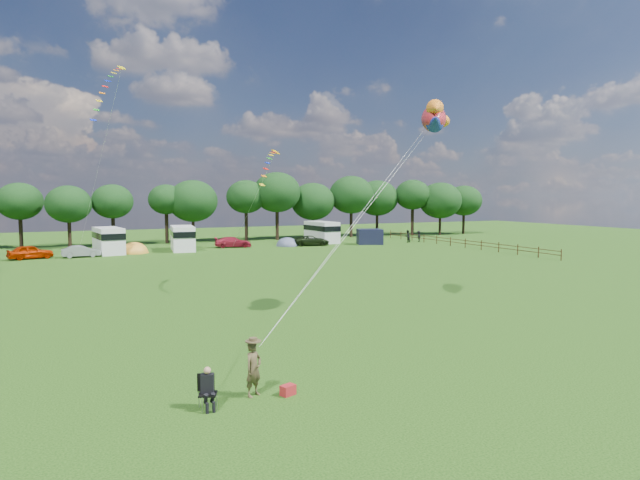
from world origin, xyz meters
name	(u,v)px	position (x,y,z in m)	size (l,w,h in m)	color
ground_plane	(389,335)	(0.00, 0.00, 0.00)	(180.00, 180.00, 0.00)	black
tree_line	(219,198)	(5.30, 54.99, 6.35)	(102.98, 10.98, 10.27)	black
fence	(458,242)	(32.00, 34.50, 0.70)	(0.12, 33.12, 1.20)	#472D19
car_a	(30,252)	(-18.06, 42.35, 0.75)	(1.77, 4.50, 1.50)	#B62600
car_b	(81,251)	(-13.17, 41.97, 0.65)	(1.37, 3.67, 1.29)	gray
car_c	(233,242)	(4.93, 46.11, 0.69)	(1.92, 4.57, 1.37)	maroon
car_d	(311,241)	(15.20, 44.09, 0.67)	(2.24, 4.95, 1.35)	black
campervan_b	(108,240)	(-10.20, 44.84, 1.62)	(3.42, 6.44, 3.01)	silver
campervan_c	(183,237)	(-1.72, 44.87, 1.61)	(3.20, 6.33, 2.99)	white
campervan_d	(322,231)	(18.42, 47.78, 1.62)	(3.18, 6.37, 3.02)	silver
tent_orange	(134,253)	(-7.47, 43.99, 0.02)	(3.27, 3.58, 2.56)	gold
tent_greyblue	(287,246)	(12.04, 44.92, 0.02)	(3.05, 3.34, 2.27)	#4E5670
awning_navy	(370,237)	(23.38, 42.63, 1.05)	(3.36, 2.73, 2.10)	black
kite_flyer	(254,369)	(-8.28, -4.78, 0.92)	(0.67, 0.44, 1.85)	#4D4028
camp_chair	(207,383)	(-9.92, -5.18, 0.81)	(0.69, 0.71, 1.35)	#99999E
kite_bag	(288,390)	(-7.21, -5.19, 0.17)	(0.48, 0.32, 0.34)	#A71E22
fish_kite	(434,118)	(5.20, 3.79, 11.11)	(3.27, 4.15, 2.27)	red
streamer_kite_a	(110,83)	(-10.41, 29.28, 16.53)	(3.35, 5.50, 5.76)	#CEBF09
streamer_kite_c	(271,160)	(-0.88, 14.47, 9.19)	(3.14, 4.92, 2.79)	#D89500
walker_a	(407,236)	(29.74, 42.85, 0.89)	(0.87, 0.54, 1.79)	black
walker_b	(419,236)	(31.94, 43.23, 0.81)	(1.04, 0.48, 1.61)	black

